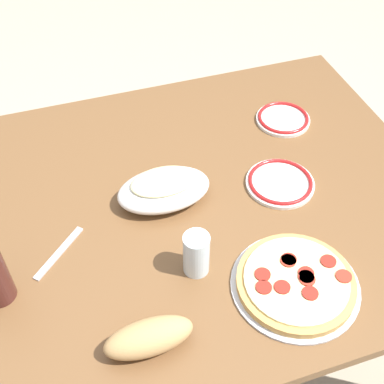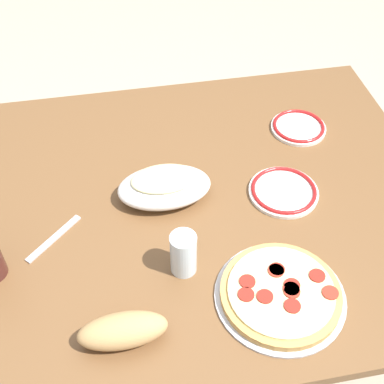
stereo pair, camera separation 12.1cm
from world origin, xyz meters
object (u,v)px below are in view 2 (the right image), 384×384
at_px(side_plate_near, 299,127).
at_px(bread_loaf, 123,331).
at_px(baked_pasta_dish, 164,185).
at_px(dining_table, 192,226).
at_px(water_glass, 183,253).
at_px(side_plate_far, 284,191).
at_px(pepperoni_pizza, 281,294).

xyz_separation_m(side_plate_near, bread_loaf, (0.57, 0.58, 0.03)).
height_order(baked_pasta_dish, bread_loaf, baked_pasta_dish).
bearing_deg(dining_table, baked_pasta_dish, -20.72).
distance_m(water_glass, side_plate_far, 0.35).
relative_size(dining_table, water_glass, 11.60).
distance_m(pepperoni_pizza, side_plate_far, 0.32).
bearing_deg(bread_loaf, side_plate_far, -143.05).
relative_size(pepperoni_pizza, water_glass, 2.58).
relative_size(water_glass, bread_loaf, 0.61).
relative_size(baked_pasta_dish, side_plate_far, 1.32).
xyz_separation_m(dining_table, side_plate_near, (-0.36, -0.22, 0.11)).
height_order(pepperoni_pizza, side_plate_far, pepperoni_pizza).
bearing_deg(dining_table, side_plate_far, 174.99).
height_order(pepperoni_pizza, side_plate_near, pepperoni_pizza).
height_order(side_plate_near, side_plate_far, same).
bearing_deg(side_plate_near, side_plate_far, 63.16).
distance_m(baked_pasta_dish, water_glass, 0.23).
xyz_separation_m(pepperoni_pizza, baked_pasta_dish, (0.20, -0.35, 0.03)).
bearing_deg(side_plate_far, side_plate_near, -116.84).
bearing_deg(water_glass, baked_pasta_dish, -87.80).
distance_m(baked_pasta_dish, side_plate_far, 0.31).
distance_m(dining_table, water_glass, 0.27).
distance_m(dining_table, baked_pasta_dish, 0.16).
bearing_deg(dining_table, bread_loaf, 59.69).
xyz_separation_m(water_glass, side_plate_far, (-0.30, -0.19, -0.05)).
height_order(side_plate_far, bread_loaf, bread_loaf).
height_order(pepperoni_pizza, bread_loaf, bread_loaf).
bearing_deg(bread_loaf, baked_pasta_dish, -110.36).
height_order(pepperoni_pizza, water_glass, water_glass).
relative_size(dining_table, side_plate_far, 7.13).
bearing_deg(dining_table, water_glass, 74.25).
height_order(baked_pasta_dish, side_plate_far, baked_pasta_dish).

